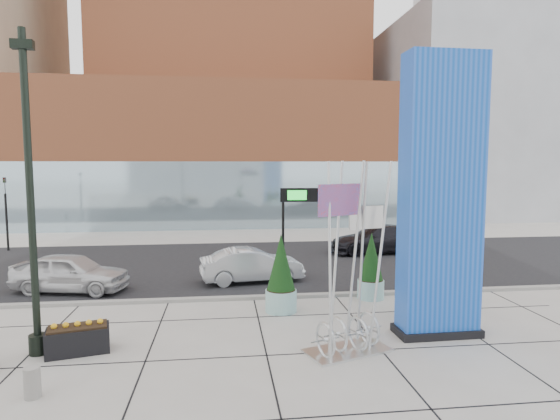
{
  "coord_description": "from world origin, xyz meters",
  "views": [
    {
      "loc": [
        -0.05,
        -12.38,
        4.85
      ],
      "look_at": [
        1.71,
        2.0,
        3.41
      ],
      "focal_mm": 30.0,
      "sensor_mm": 36.0,
      "label": 1
    }
  ],
  "objects": [
    {
      "name": "ground",
      "position": [
        0.0,
        0.0,
        0.0
      ],
      "size": [
        160.0,
        160.0,
        0.0
      ],
      "primitive_type": "plane",
      "color": "#9E9991",
      "rests_on": "ground"
    },
    {
      "name": "street_asphalt",
      "position": [
        0.0,
        10.0,
        0.01
      ],
      "size": [
        80.0,
        12.0,
        0.02
      ],
      "primitive_type": "cube",
      "color": "black",
      "rests_on": "ground"
    },
    {
      "name": "curb_edge",
      "position": [
        0.0,
        4.0,
        0.06
      ],
      "size": [
        80.0,
        0.3,
        0.12
      ],
      "primitive_type": "cube",
      "color": "gray",
      "rests_on": "ground"
    },
    {
      "name": "tower_podium",
      "position": [
        1.0,
        27.0,
        5.5
      ],
      "size": [
        34.0,
        10.0,
        11.0
      ],
      "primitive_type": "cube",
      "color": "#A2522F",
      "rests_on": "ground"
    },
    {
      "name": "tower_glass_front",
      "position": [
        1.0,
        22.2,
        2.5
      ],
      "size": [
        34.0,
        0.6,
        5.0
      ],
      "primitive_type": "cube",
      "color": "#8CA5B2",
      "rests_on": "ground"
    },
    {
      "name": "building_grey_parking",
      "position": [
        26.0,
        32.0,
        9.0
      ],
      "size": [
        20.0,
        18.0,
        18.0
      ],
      "primitive_type": "cube",
      "color": "slate",
      "rests_on": "ground"
    },
    {
      "name": "blue_pylon",
      "position": [
        5.94,
        -0.1,
        3.79
      ],
      "size": [
        2.38,
        1.1,
        7.84
      ],
      "rotation": [
        0.0,
        0.0,
        0.02
      ],
      "color": "blue",
      "rests_on": "ground"
    },
    {
      "name": "lamp_post",
      "position": [
        -4.79,
        -0.18,
        3.31
      ],
      "size": [
        0.52,
        0.45,
        8.1
      ],
      "rotation": [
        0.0,
        0.0,
        0.09
      ],
      "color": "black",
      "rests_on": "ground"
    },
    {
      "name": "public_art_sculpture",
      "position": [
        3.12,
        -1.0,
        1.3
      ],
      "size": [
        2.41,
        1.74,
        4.94
      ],
      "rotation": [
        0.0,
        0.0,
        0.33
      ],
      "color": "silver",
      "rests_on": "ground"
    },
    {
      "name": "concrete_bollard",
      "position": [
        -4.03,
        -2.54,
        0.33
      ],
      "size": [
        0.34,
        0.34,
        0.65
      ],
      "primitive_type": "cylinder",
      "color": "gray",
      "rests_on": "ground"
    },
    {
      "name": "overhead_street_sign",
      "position": [
        2.68,
        3.53,
        3.44
      ],
      "size": [
        1.89,
        0.23,
        4.01
      ],
      "rotation": [
        0.0,
        0.0,
        -0.03
      ],
      "color": "black",
      "rests_on": "ground"
    },
    {
      "name": "round_planter_east",
      "position": [
        6.2,
        1.8,
        1.08
      ],
      "size": [
        0.91,
        0.91,
        2.28
      ],
      "color": "#94C8C5",
      "rests_on": "ground"
    },
    {
      "name": "round_planter_mid",
      "position": [
        5.2,
        3.6,
        1.13
      ],
      "size": [
        0.96,
        0.96,
        2.4
      ],
      "color": "#94C8C5",
      "rests_on": "ground"
    },
    {
      "name": "round_planter_west",
      "position": [
        1.8,
        2.5,
        1.22
      ],
      "size": [
        1.03,
        1.03,
        2.58
      ],
      "color": "#94C8C5",
      "rests_on": "ground"
    },
    {
      "name": "box_planter_north",
      "position": [
        -3.8,
        -0.21,
        0.38
      ],
      "size": [
        1.66,
        1.1,
        0.84
      ],
      "rotation": [
        0.0,
        0.0,
        0.24
      ],
      "color": "black",
      "rests_on": "ground"
    },
    {
      "name": "car_white_west",
      "position": [
        -5.82,
        5.8,
        0.73
      ],
      "size": [
        4.55,
        2.59,
        1.46
      ],
      "primitive_type": "imported",
      "rotation": [
        0.0,
        0.0,
        1.36
      ],
      "color": "silver",
      "rests_on": "ground"
    },
    {
      "name": "car_silver_mid",
      "position": [
        1.08,
        6.46,
        0.69
      ],
      "size": [
        4.34,
        2.05,
        1.37
      ],
      "primitive_type": "imported",
      "rotation": [
        0.0,
        0.0,
        1.72
      ],
      "color": "#B8BBC0",
      "rests_on": "ground"
    },
    {
      "name": "car_dark_east",
      "position": [
        8.22,
        11.88,
        0.75
      ],
      "size": [
        5.28,
        2.47,
        1.49
      ],
      "primitive_type": "imported",
      "rotation": [
        0.0,
        0.0,
        -1.5
      ],
      "color": "black",
      "rests_on": "ground"
    },
    {
      "name": "traffic_signal",
      "position": [
        -12.0,
        15.0,
        2.3
      ],
      "size": [
        0.15,
        0.18,
        4.1
      ],
      "color": "black",
      "rests_on": "ground"
    }
  ]
}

